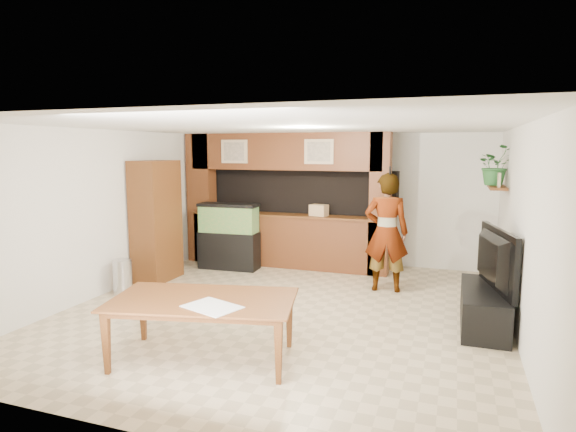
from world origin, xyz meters
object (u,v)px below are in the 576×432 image
at_px(television, 487,259).
at_px(aquarium, 229,237).
at_px(pantry_cabinet, 156,221).
at_px(dining_table, 203,331).
at_px(person, 386,232).

bearing_deg(television, aquarium, 56.84).
height_order(pantry_cabinet, aquarium, pantry_cabinet).
height_order(aquarium, television, television).
distance_m(aquarium, television, 4.81).
bearing_deg(dining_table, aquarium, 99.80).
bearing_deg(dining_table, pantry_cabinet, 119.38).
bearing_deg(person, pantry_cabinet, 2.65).
bearing_deg(dining_table, television, 23.52).
bearing_deg(aquarium, pantry_cabinet, -130.31).
xyz_separation_m(aquarium, person, (3.06, -0.48, 0.34)).
distance_m(aquarium, dining_table, 4.14).
bearing_deg(pantry_cabinet, dining_table, -48.21).
bearing_deg(aquarium, person, -11.96).
xyz_separation_m(pantry_cabinet, television, (5.35, -0.57, -0.15)).
bearing_deg(person, television, 133.16).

